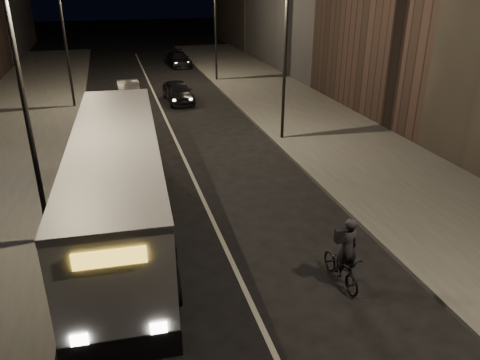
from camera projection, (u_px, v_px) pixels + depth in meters
ground at (243, 286)px, 13.57m from camera, size 180.00×180.00×0.00m
sidewalk_right at (316, 124)px, 27.96m from camera, size 7.00×70.00×0.16m
sidewalk_left at (8, 150)px, 23.82m from camera, size 7.00×70.00×0.16m
streetlight_right_mid at (281, 38)px, 23.30m from camera, size 1.20×0.44×8.12m
streetlight_right_far at (212, 14)px, 37.41m from camera, size 1.20×0.44×8.12m
streetlight_left_near at (31, 84)px, 13.64m from camera, size 1.20×0.44×8.12m
streetlight_left_far at (67, 25)px, 29.52m from camera, size 1.20×0.44×8.12m
city_bus at (118, 179)px, 15.87m from camera, size 3.54×13.15×3.51m
cyclist_on_bicycle at (343, 262)px, 13.40m from camera, size 0.77×1.95×2.21m
car_near at (178, 92)px, 32.85m from camera, size 1.96×4.42×1.48m
car_mid at (128, 89)px, 33.87m from camera, size 1.59×4.29×1.40m
car_far at (179, 59)px, 45.81m from camera, size 2.17×4.80×1.36m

